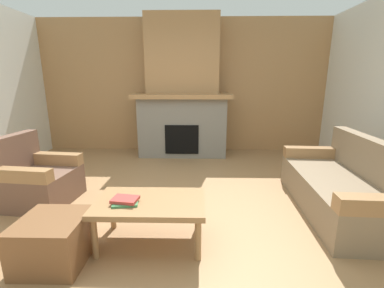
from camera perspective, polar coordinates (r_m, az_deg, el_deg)
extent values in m
plane|color=#9E754C|center=(3.06, -4.79, -15.66)|extent=(9.00, 9.00, 0.00)
cube|color=#A87A4C|center=(5.65, -1.85, 12.37)|extent=(6.00, 0.12, 2.70)
cube|color=gray|center=(5.32, -2.02, 3.87)|extent=(1.70, 0.70, 1.15)
cube|color=black|center=(5.04, -2.22, 1.03)|extent=(0.64, 0.08, 0.56)
cube|color=#A87A4C|center=(5.20, -2.11, 10.46)|extent=(1.90, 0.82, 0.08)
cube|color=#A87A4C|center=(5.36, -2.09, 18.86)|extent=(1.40, 0.50, 1.47)
cube|color=#847056|center=(3.55, 29.16, -9.50)|extent=(0.94, 1.84, 0.40)
cube|color=#847056|center=(3.58, 34.91, -2.88)|extent=(0.26, 1.81, 0.45)
cube|color=#997047|center=(4.18, 25.05, -1.67)|extent=(0.85, 0.20, 0.15)
cube|color=brown|center=(3.81, -30.02, -8.09)|extent=(0.83, 0.83, 0.40)
cube|color=brown|center=(3.88, -34.43, -1.68)|extent=(0.22, 0.77, 0.45)
cube|color=#997047|center=(3.50, -33.58, -5.63)|extent=(0.77, 0.22, 0.15)
cube|color=#997047|center=(3.96, -27.84, -2.82)|extent=(0.77, 0.22, 0.15)
cube|color=#997047|center=(2.49, -9.10, -12.55)|extent=(1.00, 0.60, 0.05)
cylinder|color=#997047|center=(2.51, -20.43, -18.71)|extent=(0.06, 0.06, 0.38)
cylinder|color=#997047|center=(2.35, 1.31, -20.13)|extent=(0.06, 0.06, 0.38)
cylinder|color=#997047|center=(2.90, -16.91, -13.75)|extent=(0.06, 0.06, 0.38)
cylinder|color=#997047|center=(2.76, 1.32, -14.54)|extent=(0.06, 0.06, 0.38)
cube|color=brown|center=(2.60, -27.88, -18.09)|extent=(0.52, 0.52, 0.40)
cube|color=#3D7F4C|center=(2.47, -14.22, -12.16)|extent=(0.24, 0.22, 0.02)
cube|color=#B23833|center=(2.46, -14.36, -11.61)|extent=(0.25, 0.19, 0.03)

